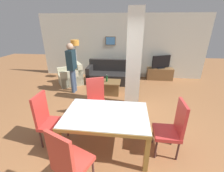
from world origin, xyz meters
TOP-DOWN VIEW (x-y plane):
  - ground_plane at (0.00, 0.00)m, footprint 18.00×18.00m
  - back_wall at (-0.00, 4.43)m, footprint 7.20×0.09m
  - divider_pillar at (0.50, 1.75)m, footprint 0.40×0.30m
  - dining_table at (0.00, 0.00)m, footprint 1.56×1.04m
  - dining_chair_near_left at (-0.39, -0.90)m, footprint 0.60×0.60m
  - dining_chair_head_left at (-1.18, 0.00)m, footprint 0.46×0.46m
  - dining_chair_far_left at (-0.39, 0.93)m, footprint 0.60×0.60m
  - dining_chair_head_right at (1.22, 0.00)m, footprint 0.46×0.46m
  - sofa at (-0.27, 3.57)m, footprint 2.06×0.85m
  - armchair at (-1.93, 3.20)m, footprint 1.16×1.15m
  - coffee_table at (-0.22, 2.46)m, footprint 0.66×0.57m
  - bottle at (-0.35, 2.45)m, footprint 0.06×0.06m
  - tv_stand at (1.74, 4.15)m, footprint 1.09×0.40m
  - tv_screen at (1.74, 4.15)m, footprint 0.80×0.40m
  - floor_lamp at (-1.85, 3.77)m, footprint 0.34×0.34m
  - standing_person at (-1.56, 2.48)m, footprint 0.23×0.38m

SIDE VIEW (x-z plane):
  - ground_plane at x=0.00m, z-range 0.00..0.00m
  - coffee_table at x=-0.22m, z-range 0.01..0.46m
  - tv_stand at x=1.74m, z-range 0.00..0.51m
  - armchair at x=-1.93m, z-range -0.13..0.72m
  - sofa at x=-0.27m, z-range -0.15..0.76m
  - bottle at x=-0.35m, z-range 0.43..0.67m
  - dining_chair_near_left at x=-0.39m, z-range 0.03..1.11m
  - dining_chair_head_left at x=-1.18m, z-range 0.03..1.11m
  - dining_chair_far_left at x=-0.39m, z-range 0.03..1.11m
  - dining_chair_head_right at x=1.22m, z-range 0.03..1.11m
  - dining_table at x=0.00m, z-range 0.23..1.00m
  - tv_screen at x=1.74m, z-range 0.50..1.05m
  - standing_person at x=-1.56m, z-range 0.14..1.86m
  - divider_pillar at x=0.50m, z-range 0.00..2.70m
  - back_wall at x=0.00m, z-range 0.00..2.70m
  - floor_lamp at x=-1.85m, z-range 0.58..2.26m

